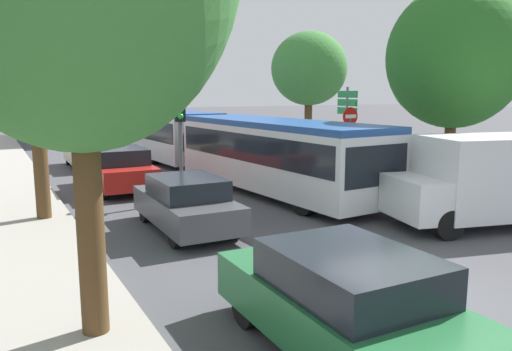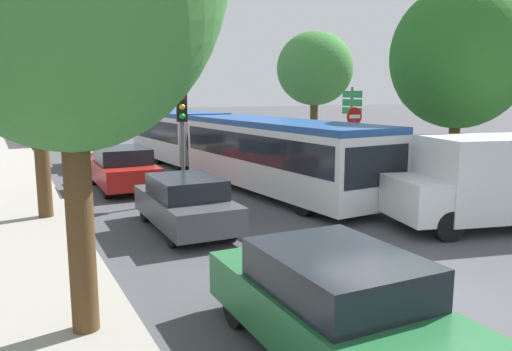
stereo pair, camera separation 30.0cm
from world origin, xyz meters
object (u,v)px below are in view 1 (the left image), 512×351
traffic_light (180,122)px  white_van (494,178)px  city_bus_rear (50,121)px  direction_sign_post (347,112)px  articulated_bus (224,142)px  queued_car_red (119,169)px  tree_left_mid (30,40)px  queued_car_graphite (186,203)px  tree_right_near (451,61)px  queued_car_green (346,303)px  no_entry_sign (350,132)px  tree_right_mid (308,71)px  queued_car_tan (88,153)px

traffic_light → white_van: bearing=57.3°
city_bus_rear → direction_sign_post: (9.20, -21.23, 1.20)m
direction_sign_post → articulated_bus: bearing=-9.7°
queued_car_red → tree_left_mid: size_ratio=0.65×
white_van → queued_car_graphite: bearing=-11.0°
articulated_bus → tree_right_near: tree_right_near is taller
city_bus_rear → direction_sign_post: bearing=-157.6°
queued_car_green → direction_sign_post: bearing=-37.5°
queued_car_graphite → queued_car_red: 6.04m
articulated_bus → no_entry_sign: 4.92m
city_bus_rear → traffic_light: traffic_light is taller
city_bus_rear → no_entry_sign: size_ratio=3.92×
queued_car_green → white_van: (7.40, 3.32, 0.51)m
tree_left_mid → no_entry_sign: bearing=6.3°
no_entry_sign → tree_right_mid: 6.56m
tree_left_mid → queued_car_green: bearing=-73.7°
tree_left_mid → tree_right_mid: 14.86m
no_entry_sign → tree_left_mid: 11.60m
queued_car_green → direction_sign_post: size_ratio=1.16×
city_bus_rear → white_van: city_bus_rear is taller
direction_sign_post → tree_right_near: tree_right_near is taller
direction_sign_post → tree_right_near: (0.49, -4.74, 1.85)m
articulated_bus → queued_car_green: articulated_bus is taller
queued_car_green → traffic_light: (1.38, 9.73, 1.77)m
articulated_bus → direction_sign_post: (4.99, -1.38, 1.14)m
white_van → tree_right_mid: tree_right_mid is taller
queued_car_graphite → articulated_bus: bearing=-30.8°
city_bus_rear → queued_car_graphite: bearing=179.2°
queued_car_green → tree_left_mid: (-2.69, 9.18, 3.95)m
queued_car_tan → tree_right_mid: 11.21m
articulated_bus → queued_car_red: articulated_bus is taller
articulated_bus → queued_car_graphite: articulated_bus is taller
articulated_bus → queued_car_tan: 6.98m
queued_car_tan → tree_right_near: (9.74, -11.60, 3.73)m
articulated_bus → queued_car_graphite: bearing=-35.5°
white_van → tree_left_mid: size_ratio=0.81×
articulated_bus → queued_car_graphite: size_ratio=4.27×
white_van → tree_right_mid: 13.55m
queued_car_red → direction_sign_post: size_ratio=1.20×
city_bus_rear → queued_car_green: (-0.22, -33.00, -0.64)m
articulated_bus → direction_sign_post: 5.30m
city_bus_rear → traffic_light: (1.16, -23.27, 1.13)m
tree_right_near → direction_sign_post: bearing=95.9°
city_bus_rear → tree_left_mid: tree_left_mid is taller
city_bus_rear → tree_right_mid: size_ratio=1.74×
queued_car_tan → no_entry_sign: no_entry_sign is taller
no_entry_sign → tree_right_near: size_ratio=0.41×
city_bus_rear → queued_car_red: city_bus_rear is taller
direction_sign_post → tree_left_mid: tree_left_mid is taller
no_entry_sign → tree_left_mid: bearing=-83.7°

